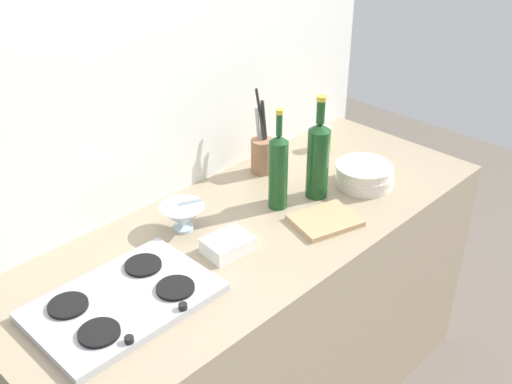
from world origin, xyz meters
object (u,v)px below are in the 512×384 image
Objects in this scene: stovetop_hob at (123,301)px; cutting_board at (325,220)px; wine_bottle_leftmost at (318,158)px; wine_bottle_mid_left at (278,170)px; butter_dish at (228,245)px; condiment_jar_front at (325,137)px; utensil_crock at (262,153)px; mixing_bowl at (183,217)px; plate_stack at (365,175)px.

stovetop_hob reaches higher than cutting_board.
wine_bottle_mid_left is at bearing 162.37° from wine_bottle_leftmost.
butter_dish is 1.54× the size of condiment_jar_front.
butter_dish is 0.54m from utensil_crock.
wine_bottle_leftmost is 0.16m from wine_bottle_mid_left.
condiment_jar_front is at bearing 3.53° from mixing_bowl.
butter_dish reaches higher than cutting_board.
butter_dish is 0.43× the size of utensil_crock.
plate_stack is at bearing -115.37° from condiment_jar_front.
plate_stack is at bearing -23.19° from wine_bottle_leftmost.
wine_bottle_leftmost is 0.47m from butter_dish.
plate_stack is 0.31m from cutting_board.
utensil_crock is 3.54× the size of condiment_jar_front.
condiment_jar_front is at bearing 17.39° from butter_dish.
butter_dish is at bearing -3.43° from stovetop_hob.
wine_bottle_mid_left is at bearing 100.06° from cutting_board.
stovetop_hob is 0.40m from mixing_bowl.
mixing_bowl is 0.48m from utensil_crock.
plate_stack is 1.49× the size of butter_dish.
wine_bottle_mid_left reaches higher than condiment_jar_front.
plate_stack reaches higher than stovetop_hob.
condiment_jar_front is at bearing 20.07° from wine_bottle_mid_left.
stovetop_hob is at bearing -154.15° from mixing_bowl.
wine_bottle_mid_left is at bearing -124.05° from utensil_crock.
utensil_crock is (0.82, 0.26, 0.06)m from stovetop_hob.
plate_stack is at bearing -20.93° from mixing_bowl.
cutting_board is at bearing -10.82° from stovetop_hob.
condiment_jar_front is (0.79, 0.05, -0.00)m from mixing_bowl.
stovetop_hob is 2.35× the size of cutting_board.
butter_dish reaches higher than stovetop_hob.
condiment_jar_front reaches higher than cutting_board.
stovetop_hob is 0.84m from wine_bottle_leftmost.
wine_bottle_leftmost is 0.27m from utensil_crock.
wine_bottle_leftmost is at bearing 0.04° from stovetop_hob.
cutting_board is (0.35, -0.31, -0.04)m from mixing_bowl.
butter_dish is at bearing 175.09° from plate_stack.
wine_bottle_mid_left is (0.68, 0.05, 0.13)m from stovetop_hob.
cutting_board is (0.03, -0.18, -0.13)m from wine_bottle_mid_left.
mixing_bowl is (-0.32, 0.12, -0.09)m from wine_bottle_mid_left.
wine_bottle_mid_left reaches higher than utensil_crock.
stovetop_hob is 1.31× the size of wine_bottle_leftmost.
wine_bottle_leftmost reaches higher than cutting_board.
mixing_bowl is 0.45× the size of utensil_crock.
condiment_jar_front is (0.78, 0.24, 0.02)m from butter_dish.
wine_bottle_leftmost reaches higher than utensil_crock.
cutting_board is at bearing -18.54° from butter_dish.
stovetop_hob is 3.46× the size of butter_dish.
wine_bottle_leftmost is at bearing -145.58° from condiment_jar_front.
utensil_crock is at bearing 55.95° from wine_bottle_mid_left.
wine_bottle_mid_left is 0.33m from butter_dish.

